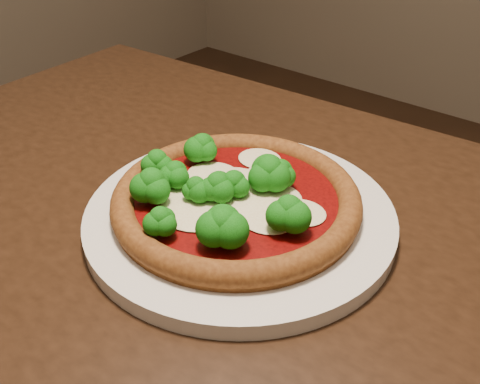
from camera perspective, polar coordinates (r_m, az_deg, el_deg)
The scene contains 3 objects.
dining_table at distance 0.63m, azimuth -2.41°, elevation -13.06°, with size 1.18×0.86×0.75m.
plate at distance 0.59m, azimuth 0.00°, elevation -2.50°, with size 0.34×0.34×0.02m, color silver.
pizza at distance 0.58m, azimuth -0.79°, elevation -0.43°, with size 0.27×0.27×0.06m.
Camera 1 is at (0.27, -0.43, 1.11)m, focal length 40.00 mm.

